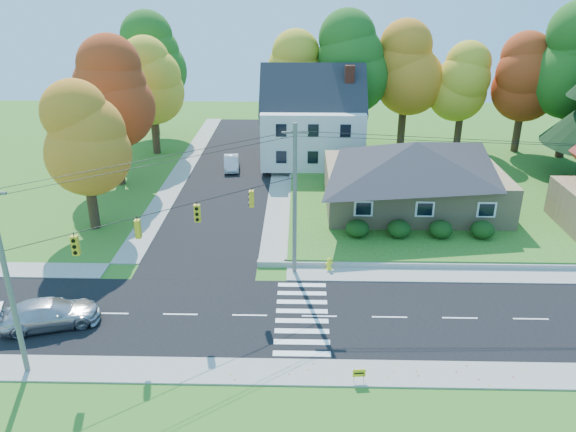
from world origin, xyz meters
name	(u,v)px	position (x,y,z in m)	size (l,w,h in m)	color
ground	(319,316)	(0.00, 0.00, 0.00)	(120.00, 120.00, 0.00)	#3D7923
road_main	(319,316)	(0.00, 0.00, 0.01)	(90.00, 8.00, 0.02)	black
road_cross	(232,171)	(-8.00, 26.00, 0.01)	(8.00, 44.00, 0.02)	black
sidewalk_north	(317,273)	(0.00, 5.00, 0.04)	(90.00, 2.00, 0.08)	#9C9A90
sidewalk_south	(322,373)	(0.00, -5.00, 0.04)	(90.00, 2.00, 0.08)	#9C9A90
lawn	(456,188)	(13.00, 21.00, 0.25)	(30.00, 30.00, 0.50)	#3D7923
ranch_house	(414,173)	(8.00, 16.00, 3.27)	(14.60, 10.60, 5.40)	tan
colonial_house	(313,122)	(0.04, 28.00, 4.58)	(10.40, 8.40, 9.60)	silver
hedge_row	(420,229)	(7.50, 9.80, 1.14)	(10.70, 1.70, 1.27)	#163A10
traffic_infrastructure	(318,225)	(-0.15, 1.35, 5.15)	(38.10, 10.66, 10.00)	#666059
tree_lot_0	(294,74)	(-2.00, 34.00, 8.31)	(6.72, 6.72, 12.51)	#3F2A19
tree_lot_1	(351,63)	(4.00, 33.00, 9.61)	(7.84, 7.84, 14.60)	#3F2A19
tree_lot_2	(406,68)	(10.00, 34.00, 8.96)	(7.28, 7.28, 13.56)	#3F2A19
tree_lot_3	(464,82)	(16.00, 33.00, 7.65)	(6.16, 6.16, 11.47)	#3F2A19
tree_lot_4	(526,78)	(22.00, 32.00, 8.31)	(6.72, 6.72, 12.51)	#3F2A19
tree_west_0	(83,138)	(-17.00, 12.00, 7.15)	(6.16, 6.16, 11.47)	#3F2A19
tree_west_1	(110,93)	(-18.00, 22.00, 8.46)	(7.28, 7.28, 13.56)	#3F2A19
tree_west_2	(150,81)	(-17.00, 32.00, 7.81)	(6.72, 6.72, 12.51)	#3F2A19
tree_west_3	(149,58)	(-19.00, 40.00, 9.11)	(7.84, 7.84, 14.60)	#3F2A19
silver_sedan	(50,313)	(-14.94, -1.26, 0.79)	(2.17, 5.33, 1.55)	#AFB0B8
white_car	(231,163)	(-8.12, 26.52, 0.70)	(1.44, 4.14, 1.36)	silver
fire_hydrant	(329,264)	(0.79, 5.54, 0.43)	(0.51, 0.40, 0.89)	yellow
yard_sign	(359,373)	(1.72, -5.67, 0.56)	(0.63, 0.09, 0.79)	black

